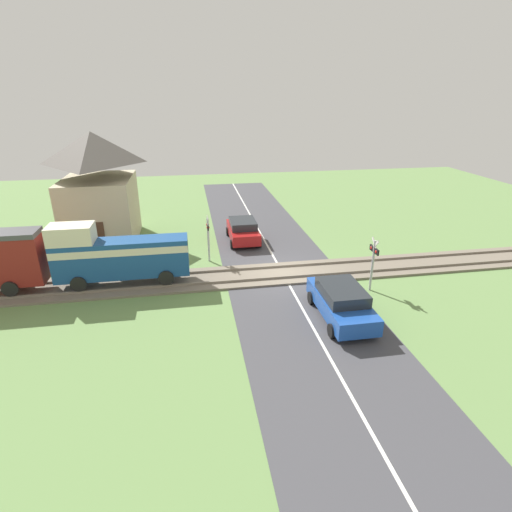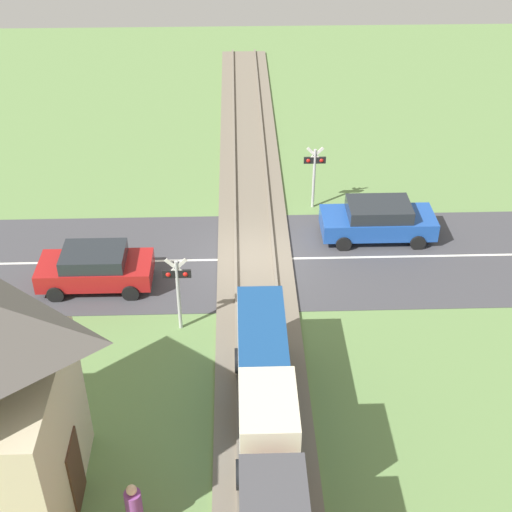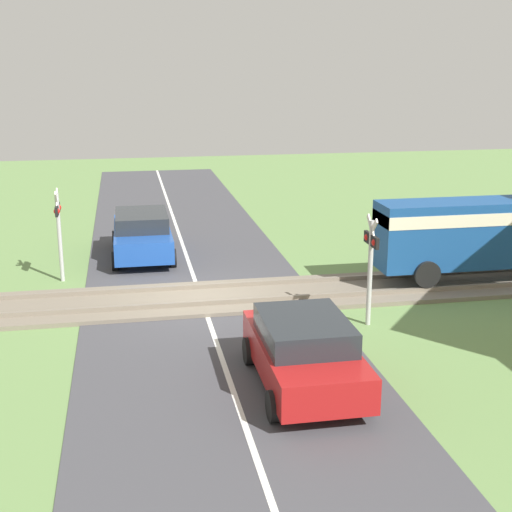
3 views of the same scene
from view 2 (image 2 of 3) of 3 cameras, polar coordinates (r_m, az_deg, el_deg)
ground_plane at (r=26.93m, az=-0.10°, el=-0.29°), size 60.00×60.00×0.00m
road_surface at (r=26.92m, az=-0.10°, el=-0.28°), size 48.00×6.40×0.02m
track_bed at (r=26.89m, az=-0.10°, el=-0.17°), size 2.80×48.00×0.24m
car_near_crossing at (r=28.23m, az=9.72°, el=2.89°), size 4.41×2.01×1.52m
car_far_side at (r=25.78m, az=-12.74°, el=-0.89°), size 3.99×1.98×1.48m
crossing_signal_west_approach at (r=29.52m, az=4.69°, el=6.97°), size 0.90×0.18×2.78m
crossing_signal_east_approach at (r=22.78m, az=-6.29°, el=-2.23°), size 0.90×0.18×2.78m
pedestrian_by_station at (r=18.17m, az=-9.69°, el=-19.45°), size 0.41×0.41×1.64m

